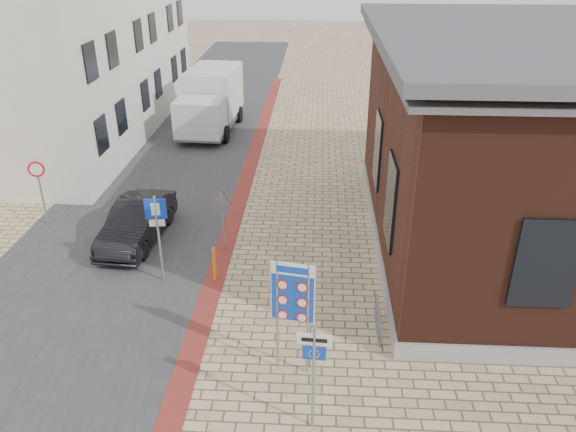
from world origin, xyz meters
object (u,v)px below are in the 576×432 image
(border_sign, at_px, (293,295))
(bollard, at_px, (214,264))
(box_truck, at_px, (211,100))
(essen_sign, at_px, (314,363))
(sedan, at_px, (137,222))
(parking_sign, at_px, (157,224))

(border_sign, bearing_deg, bollard, 134.41)
(box_truck, bearing_deg, essen_sign, -70.71)
(sedan, height_order, bollard, sedan)
(essen_sign, xyz_separation_m, bollard, (-2.96, 5.34, -1.13))
(sedan, xyz_separation_m, box_truck, (0.38, 11.88, 0.90))
(bollard, bearing_deg, box_truck, 100.41)
(box_truck, bearing_deg, bollard, -76.22)
(bollard, bearing_deg, border_sign, -55.95)
(sedan, xyz_separation_m, parking_sign, (1.45, -2.39, 1.22))
(box_truck, relative_size, bollard, 5.32)
(essen_sign, bearing_deg, bollard, 123.14)
(box_truck, distance_m, bollard, 14.46)
(bollard, bearing_deg, essen_sign, -60.94)
(border_sign, xyz_separation_m, parking_sign, (-4.00, 3.56, -0.20))
(parking_sign, xyz_separation_m, bollard, (1.54, 0.08, -1.34))
(sedan, xyz_separation_m, bollard, (2.99, -2.31, -0.12))
(sedan, bearing_deg, box_truck, 92.63)
(border_sign, bearing_deg, sedan, 142.84)
(sedan, bearing_deg, essen_sign, -47.63)
(sedan, distance_m, essen_sign, 9.74)
(sedan, bearing_deg, border_sign, -43.06)
(sedan, relative_size, border_sign, 1.41)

